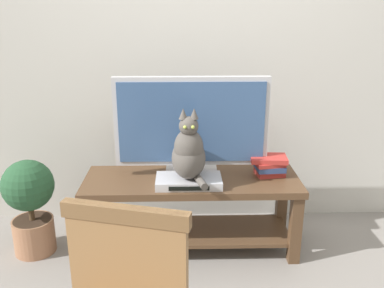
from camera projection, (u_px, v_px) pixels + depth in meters
back_wall at (201, 30)px, 2.94m from camera, size 7.00×0.12×2.80m
tv_stand at (192, 200)px, 2.78m from camera, size 1.39×0.48×0.50m
tv at (192, 125)px, 2.68m from camera, size 0.98×0.20×0.65m
media_box at (189, 181)px, 2.63m from camera, size 0.41×0.23×0.05m
cat at (189, 153)px, 2.55m from camera, size 0.21×0.34×0.45m
book_stack at (269, 165)px, 2.76m from camera, size 0.24×0.20×0.13m
potted_plant at (30, 202)px, 2.73m from camera, size 0.33×0.33×0.64m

